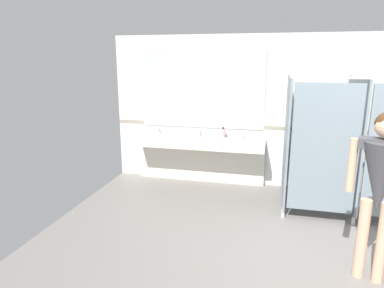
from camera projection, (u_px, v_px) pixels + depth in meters
wall_back at (338, 115)px, 5.65m from camera, size 7.79×0.12×2.61m
wall_back_tile_band at (337, 131)px, 5.65m from camera, size 7.79×0.01×0.06m
vanity_counter at (199, 150)px, 6.09m from camera, size 2.30×0.54×0.97m
mirror_panel at (202, 90)px, 6.02m from camera, size 2.20×0.02×1.33m
bathroom_stalls at (355, 143)px, 4.81m from camera, size 1.92×1.32×2.00m
person_standing at (381, 177)px, 3.26m from camera, size 0.58×0.49×1.73m
soap_dispenser at (223, 133)px, 5.99m from camera, size 0.07×0.07×0.19m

